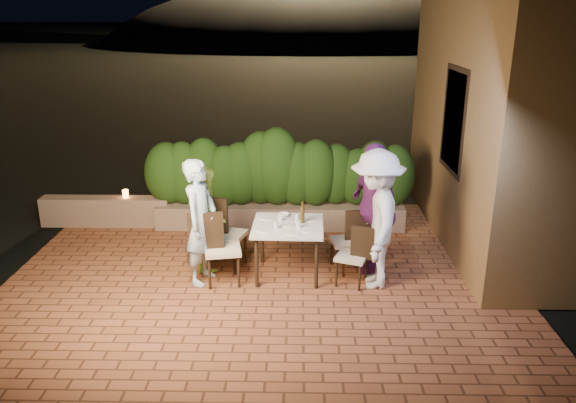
{
  "coord_description": "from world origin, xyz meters",
  "views": [
    {
      "loc": [
        0.52,
        -6.73,
        3.51
      ],
      "look_at": [
        0.37,
        0.53,
        1.05
      ],
      "focal_mm": 35.0,
      "sensor_mm": 36.0,
      "label": 1
    }
  ],
  "objects_px": {
    "dining_table": "(288,250)",
    "bowl": "(283,215)",
    "chair_left_back": "(227,233)",
    "beer_bottle": "(302,212)",
    "diner_white": "(376,220)",
    "parapet_lamp": "(126,194)",
    "chair_right_back": "(346,240)",
    "diner_blue": "(200,222)",
    "diner_green": "(207,217)",
    "chair_left_front": "(223,248)",
    "diner_purple": "(373,207)",
    "chair_right_front": "(352,255)"
  },
  "relations": [
    {
      "from": "dining_table",
      "to": "beer_bottle",
      "type": "distance_m",
      "value": 0.57
    },
    {
      "from": "chair_left_front",
      "to": "chair_right_front",
      "type": "relative_size",
      "value": 1.2
    },
    {
      "from": "diner_white",
      "to": "chair_left_back",
      "type": "bearing_deg",
      "value": -100.87
    },
    {
      "from": "diner_green",
      "to": "diner_purple",
      "type": "relative_size",
      "value": 0.8
    },
    {
      "from": "chair_right_back",
      "to": "parapet_lamp",
      "type": "distance_m",
      "value": 3.99
    },
    {
      "from": "parapet_lamp",
      "to": "bowl",
      "type": "bearing_deg",
      "value": -29.46
    },
    {
      "from": "bowl",
      "to": "diner_green",
      "type": "relative_size",
      "value": 0.11
    },
    {
      "from": "beer_bottle",
      "to": "chair_left_front",
      "type": "height_order",
      "value": "beer_bottle"
    },
    {
      "from": "beer_bottle",
      "to": "diner_white",
      "type": "distance_m",
      "value": 1.02
    },
    {
      "from": "bowl",
      "to": "chair_left_front",
      "type": "height_order",
      "value": "chair_left_front"
    },
    {
      "from": "chair_right_front",
      "to": "parapet_lamp",
      "type": "height_order",
      "value": "chair_right_front"
    },
    {
      "from": "dining_table",
      "to": "diner_white",
      "type": "distance_m",
      "value": 1.32
    },
    {
      "from": "chair_left_front",
      "to": "diner_purple",
      "type": "xyz_separation_m",
      "value": [
        2.05,
        0.49,
        0.41
      ]
    },
    {
      "from": "chair_left_back",
      "to": "chair_left_front",
      "type": "bearing_deg",
      "value": -71.85
    },
    {
      "from": "beer_bottle",
      "to": "chair_left_front",
      "type": "relative_size",
      "value": 0.3
    },
    {
      "from": "chair_left_back",
      "to": "diner_white",
      "type": "height_order",
      "value": "diner_white"
    },
    {
      "from": "dining_table",
      "to": "diner_blue",
      "type": "height_order",
      "value": "diner_blue"
    },
    {
      "from": "diner_blue",
      "to": "diner_purple",
      "type": "xyz_separation_m",
      "value": [
        2.34,
        0.45,
        0.06
      ]
    },
    {
      "from": "diner_blue",
      "to": "chair_left_back",
      "type": "bearing_deg",
      "value": -16.99
    },
    {
      "from": "chair_right_back",
      "to": "diner_blue",
      "type": "bearing_deg",
      "value": 1.76
    },
    {
      "from": "dining_table",
      "to": "chair_right_back",
      "type": "xyz_separation_m",
      "value": [
        0.82,
        0.21,
        0.06
      ]
    },
    {
      "from": "bowl",
      "to": "diner_blue",
      "type": "bearing_deg",
      "value": -153.83
    },
    {
      "from": "parapet_lamp",
      "to": "diner_green",
      "type": "bearing_deg",
      "value": -43.84
    },
    {
      "from": "bowl",
      "to": "diner_purple",
      "type": "distance_m",
      "value": 1.27
    },
    {
      "from": "diner_blue",
      "to": "parapet_lamp",
      "type": "relative_size",
      "value": 12.29
    },
    {
      "from": "beer_bottle",
      "to": "chair_right_front",
      "type": "distance_m",
      "value": 0.89
    },
    {
      "from": "chair_right_front",
      "to": "parapet_lamp",
      "type": "distance_m",
      "value": 4.25
    },
    {
      "from": "parapet_lamp",
      "to": "diner_purple",
      "type": "bearing_deg",
      "value": -22.16
    },
    {
      "from": "diner_blue",
      "to": "parapet_lamp",
      "type": "xyz_separation_m",
      "value": [
        -1.65,
        2.08,
        -0.29
      ]
    },
    {
      "from": "chair_right_front",
      "to": "diner_purple",
      "type": "xyz_separation_m",
      "value": [
        0.32,
        0.51,
        0.5
      ]
    },
    {
      "from": "dining_table",
      "to": "diner_white",
      "type": "xyz_separation_m",
      "value": [
        1.16,
        -0.27,
        0.56
      ]
    },
    {
      "from": "diner_green",
      "to": "diner_white",
      "type": "height_order",
      "value": "diner_white"
    },
    {
      "from": "diner_blue",
      "to": "diner_green",
      "type": "xyz_separation_m",
      "value": [
        -0.0,
        0.5,
        -0.12
      ]
    },
    {
      "from": "dining_table",
      "to": "beer_bottle",
      "type": "relative_size",
      "value": 3.11
    },
    {
      "from": "dining_table",
      "to": "bowl",
      "type": "height_order",
      "value": "bowl"
    },
    {
      "from": "dining_table",
      "to": "diner_purple",
      "type": "bearing_deg",
      "value": 11.69
    },
    {
      "from": "chair_left_front",
      "to": "diner_blue",
      "type": "height_order",
      "value": "diner_blue"
    },
    {
      "from": "bowl",
      "to": "chair_right_front",
      "type": "xyz_separation_m",
      "value": [
        0.94,
        -0.59,
        -0.35
      ]
    },
    {
      "from": "bowl",
      "to": "beer_bottle",
      "type": "bearing_deg",
      "value": -42.97
    },
    {
      "from": "chair_right_front",
      "to": "diner_white",
      "type": "relative_size",
      "value": 0.45
    },
    {
      "from": "chair_right_back",
      "to": "parapet_lamp",
      "type": "relative_size",
      "value": 6.28
    },
    {
      "from": "diner_white",
      "to": "parapet_lamp",
      "type": "distance_m",
      "value": 4.52
    },
    {
      "from": "diner_white",
      "to": "diner_green",
      "type": "bearing_deg",
      "value": -100.42
    },
    {
      "from": "beer_bottle",
      "to": "diner_white",
      "type": "height_order",
      "value": "diner_white"
    },
    {
      "from": "chair_left_back",
      "to": "chair_right_back",
      "type": "distance_m",
      "value": 1.7
    },
    {
      "from": "bowl",
      "to": "chair_left_back",
      "type": "height_order",
      "value": "chair_left_back"
    },
    {
      "from": "chair_left_front",
      "to": "diner_green",
      "type": "bearing_deg",
      "value": 107.92
    },
    {
      "from": "diner_purple",
      "to": "chair_right_front",
      "type": "bearing_deg",
      "value": -53.52
    },
    {
      "from": "diner_green",
      "to": "diner_purple",
      "type": "bearing_deg",
      "value": -109.22
    },
    {
      "from": "bowl",
      "to": "diner_green",
      "type": "bearing_deg",
      "value": -178.09
    }
  ]
}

